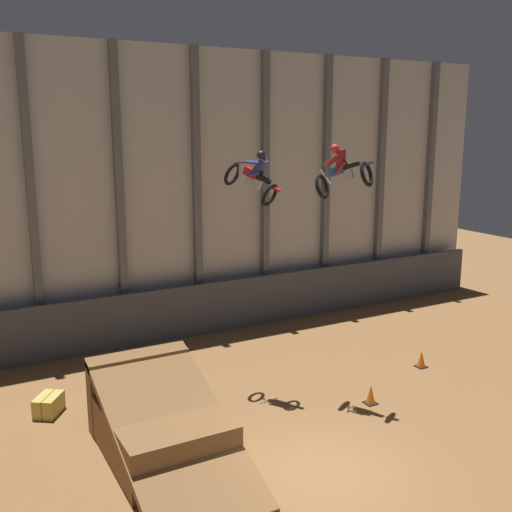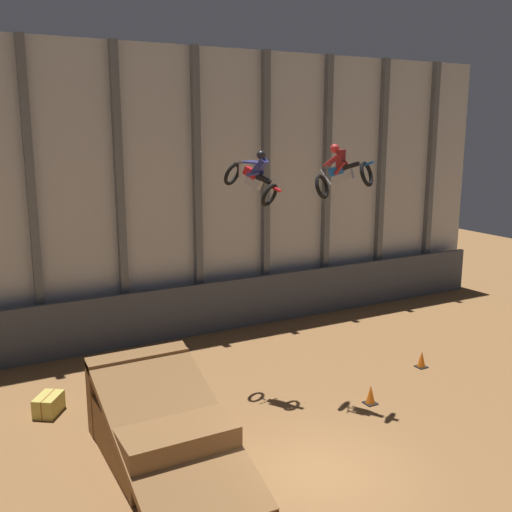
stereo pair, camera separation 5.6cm
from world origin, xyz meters
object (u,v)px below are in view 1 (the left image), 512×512
rider_bike_right_air (342,173)px  hay_bale_trackside (49,405)px  traffic_cone_arena_edge (421,359)px  traffic_cone_near_ramp (371,395)px  dirt_ramp (159,423)px  rider_bike_left_air (254,178)px

rider_bike_right_air → hay_bale_trackside: size_ratio=1.66×
traffic_cone_arena_edge → hay_bale_trackside: (-11.83, 2.56, -0.00)m
traffic_cone_near_ramp → traffic_cone_arena_edge: bearing=22.2°
rider_bike_right_air → dirt_ramp: bearing=153.0°
rider_bike_left_air → hay_bale_trackside: bearing=137.8°
dirt_ramp → hay_bale_trackside: bearing=122.3°
hay_bale_trackside → traffic_cone_near_ramp: bearing=-24.7°
rider_bike_left_air → traffic_cone_arena_edge: bearing=-43.8°
dirt_ramp → rider_bike_right_air: size_ratio=3.06×
rider_bike_left_air → traffic_cone_near_ramp: (2.48, -2.70, -6.32)m
traffic_cone_arena_edge → hay_bale_trackside: traffic_cone_arena_edge is taller
dirt_ramp → hay_bale_trackside: size_ratio=5.09×
rider_bike_right_air → traffic_cone_arena_edge: rider_bike_right_air is taller
dirt_ramp → rider_bike_left_air: rider_bike_left_air is taller
dirt_ramp → traffic_cone_near_ramp: (6.38, -0.55, -0.46)m
dirt_ramp → rider_bike_right_air: rider_bike_right_air is taller
traffic_cone_near_ramp → traffic_cone_arena_edge: same height
traffic_cone_near_ramp → traffic_cone_arena_edge: size_ratio=1.00×
traffic_cone_arena_edge → rider_bike_right_air: bearing=-174.5°
rider_bike_left_air → traffic_cone_near_ramp: size_ratio=3.13×
dirt_ramp → rider_bike_right_air: 8.42m
rider_bike_right_air → hay_bale_trackside: rider_bike_right_air is taller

